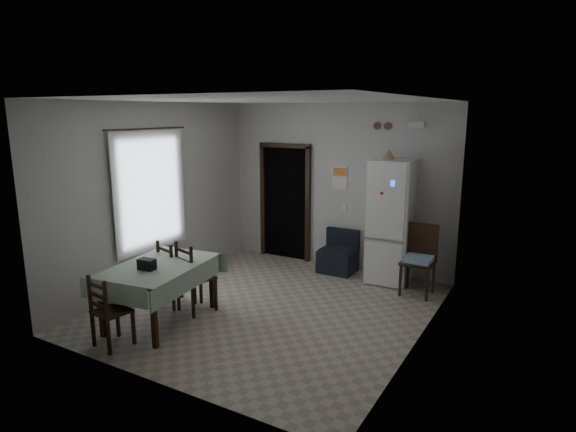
% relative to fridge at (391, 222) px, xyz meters
% --- Properties ---
extents(ground, '(4.50, 4.50, 0.00)m').
position_rel_fridge_xyz_m(ground, '(-1.11, -1.93, -1.00)').
color(ground, '#AA9F8B').
rests_on(ground, ground).
extents(ceiling, '(4.20, 4.50, 0.02)m').
position_rel_fridge_xyz_m(ceiling, '(-1.11, -1.93, 1.90)').
color(ceiling, white).
rests_on(ceiling, ground).
extents(wall_back, '(4.20, 0.02, 2.90)m').
position_rel_fridge_xyz_m(wall_back, '(-1.11, 0.32, 0.45)').
color(wall_back, beige).
rests_on(wall_back, ground).
extents(wall_front, '(4.20, 0.02, 2.90)m').
position_rel_fridge_xyz_m(wall_front, '(-1.11, -4.18, 0.45)').
color(wall_front, beige).
rests_on(wall_front, ground).
extents(wall_left, '(0.02, 4.50, 2.90)m').
position_rel_fridge_xyz_m(wall_left, '(-3.21, -1.93, 0.45)').
color(wall_left, beige).
rests_on(wall_left, ground).
extents(wall_right, '(0.02, 4.50, 2.90)m').
position_rel_fridge_xyz_m(wall_right, '(0.99, -1.93, 0.45)').
color(wall_right, beige).
rests_on(wall_right, ground).
extents(doorway, '(1.06, 0.52, 2.22)m').
position_rel_fridge_xyz_m(doorway, '(-2.16, 0.52, 0.06)').
color(doorway, black).
rests_on(doorway, ground).
extents(window_recess, '(0.10, 1.20, 1.60)m').
position_rel_fridge_xyz_m(window_recess, '(-3.26, -2.13, 0.55)').
color(window_recess, silver).
rests_on(window_recess, ground).
extents(curtain, '(0.02, 1.45, 1.85)m').
position_rel_fridge_xyz_m(curtain, '(-3.15, -2.13, 0.55)').
color(curtain, silver).
rests_on(curtain, ground).
extents(curtain_rod, '(0.02, 1.60, 0.02)m').
position_rel_fridge_xyz_m(curtain_rod, '(-3.14, -2.13, 1.50)').
color(curtain_rod, black).
rests_on(curtain_rod, ground).
extents(calendar, '(0.28, 0.02, 0.40)m').
position_rel_fridge_xyz_m(calendar, '(-1.06, 0.31, 0.62)').
color(calendar, white).
rests_on(calendar, ground).
extents(calendar_image, '(0.24, 0.01, 0.14)m').
position_rel_fridge_xyz_m(calendar_image, '(-1.06, 0.30, 0.72)').
color(calendar_image, orange).
rests_on(calendar_image, ground).
extents(light_switch, '(0.08, 0.02, 0.12)m').
position_rel_fridge_xyz_m(light_switch, '(-0.96, 0.31, 0.10)').
color(light_switch, beige).
rests_on(light_switch, ground).
extents(vent_left, '(0.12, 0.03, 0.12)m').
position_rel_fridge_xyz_m(vent_left, '(-0.41, 0.31, 1.52)').
color(vent_left, brown).
rests_on(vent_left, ground).
extents(vent_right, '(0.12, 0.03, 0.12)m').
position_rel_fridge_xyz_m(vent_right, '(-0.23, 0.31, 1.52)').
color(vent_right, brown).
rests_on(vent_right, ground).
extents(emergency_light, '(0.25, 0.07, 0.09)m').
position_rel_fridge_xyz_m(emergency_light, '(0.24, 0.28, 1.55)').
color(emergency_light, white).
rests_on(emergency_light, ground).
extents(fridge, '(0.69, 0.69, 2.01)m').
position_rel_fridge_xyz_m(fridge, '(0.00, 0.00, 0.00)').
color(fridge, white).
rests_on(fridge, ground).
extents(tan_cone, '(0.22, 0.22, 0.16)m').
position_rel_fridge_xyz_m(tan_cone, '(-0.08, -0.03, 1.09)').
color(tan_cone, tan).
rests_on(tan_cone, fridge).
extents(navy_seat, '(0.61, 0.59, 0.73)m').
position_rel_fridge_xyz_m(navy_seat, '(-0.93, 0.00, -0.64)').
color(navy_seat, black).
rests_on(navy_seat, ground).
extents(corner_chair, '(0.47, 0.47, 1.08)m').
position_rel_fridge_xyz_m(corner_chair, '(0.57, -0.39, -0.47)').
color(corner_chair, black).
rests_on(corner_chair, ground).
extents(dining_table, '(1.19, 1.64, 0.79)m').
position_rel_fridge_xyz_m(dining_table, '(-2.14, -3.04, -0.61)').
color(dining_table, '#95A990').
rests_on(dining_table, ground).
extents(black_bag, '(0.23, 0.15, 0.14)m').
position_rel_fridge_xyz_m(black_bag, '(-2.12, -3.26, -0.15)').
color(black_bag, black).
rests_on(black_bag, dining_table).
extents(dining_chair_far_left, '(0.51, 0.51, 0.96)m').
position_rel_fridge_xyz_m(dining_chair_far_left, '(-2.35, -2.49, -0.53)').
color(dining_chair_far_left, black).
rests_on(dining_chair_far_left, ground).
extents(dining_chair_far_right, '(0.54, 0.54, 1.01)m').
position_rel_fridge_xyz_m(dining_chair_far_right, '(-1.95, -2.53, -0.50)').
color(dining_chair_far_right, black).
rests_on(dining_chair_far_right, ground).
extents(dining_chair_near_head, '(0.43, 0.43, 0.90)m').
position_rel_fridge_xyz_m(dining_chair_near_head, '(-2.13, -3.83, -0.56)').
color(dining_chair_near_head, black).
rests_on(dining_chair_near_head, ground).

